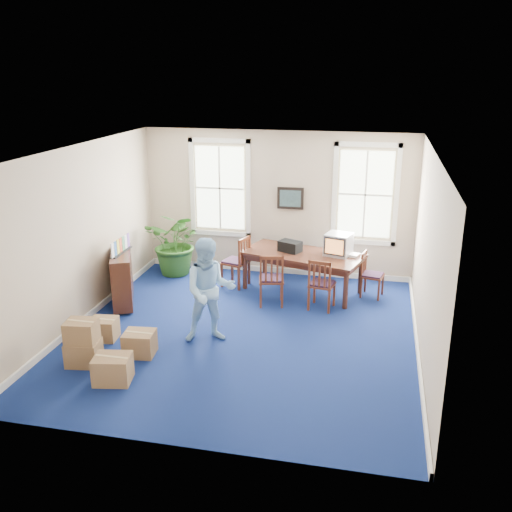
% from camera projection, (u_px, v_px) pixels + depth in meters
% --- Properties ---
extents(floor, '(6.50, 6.50, 0.00)m').
position_uv_depth(floor, '(243.00, 333.00, 10.07)').
color(floor, navy).
rests_on(floor, ground).
extents(ceiling, '(6.50, 6.50, 0.00)m').
position_uv_depth(ceiling, '(242.00, 151.00, 9.06)').
color(ceiling, white).
rests_on(ceiling, ground).
extents(wall_back, '(6.50, 0.00, 6.50)m').
position_uv_depth(wall_back, '(277.00, 204.00, 12.58)').
color(wall_back, '#BFA990').
rests_on(wall_back, ground).
extents(wall_front, '(6.50, 0.00, 6.50)m').
position_uv_depth(wall_front, '(176.00, 329.00, 6.55)').
color(wall_front, '#BFA990').
rests_on(wall_front, ground).
extents(wall_left, '(0.00, 6.50, 6.50)m').
position_uv_depth(wall_left, '(79.00, 236.00, 10.17)').
color(wall_left, '#BFA990').
rests_on(wall_left, ground).
extents(wall_right, '(0.00, 6.50, 6.50)m').
position_uv_depth(wall_right, '(428.00, 259.00, 8.95)').
color(wall_right, '#BFA990').
rests_on(wall_right, ground).
extents(baseboard_back, '(6.00, 0.04, 0.12)m').
position_uv_depth(baseboard_back, '(276.00, 270.00, 13.03)').
color(baseboard_back, white).
rests_on(baseboard_back, ground).
extents(baseboard_left, '(0.04, 6.50, 0.12)m').
position_uv_depth(baseboard_left, '(89.00, 315.00, 10.65)').
color(baseboard_left, white).
rests_on(baseboard_left, ground).
extents(baseboard_right, '(0.04, 6.50, 0.12)m').
position_uv_depth(baseboard_right, '(417.00, 347.00, 9.44)').
color(baseboard_right, white).
rests_on(baseboard_right, ground).
extents(window_left, '(1.40, 0.12, 2.20)m').
position_uv_depth(window_left, '(220.00, 188.00, 12.73)').
color(window_left, white).
rests_on(window_left, ground).
extents(window_right, '(1.40, 0.12, 2.20)m').
position_uv_depth(window_right, '(365.00, 195.00, 12.08)').
color(window_right, white).
rests_on(window_right, ground).
extents(wall_picture, '(0.58, 0.06, 0.48)m').
position_uv_depth(wall_picture, '(290.00, 198.00, 12.42)').
color(wall_picture, black).
rests_on(wall_picture, ground).
extents(conference_table, '(2.64, 1.74, 0.83)m').
position_uv_depth(conference_table, '(302.00, 272.00, 11.86)').
color(conference_table, '#452217').
rests_on(conference_table, ground).
extents(crt_tv, '(0.62, 0.65, 0.44)m').
position_uv_depth(crt_tv, '(339.00, 244.00, 11.56)').
color(crt_tv, '#B7B7BC').
rests_on(crt_tv, conference_table).
extents(game_console, '(0.25, 0.27, 0.06)m').
position_uv_depth(game_console, '(354.00, 255.00, 11.50)').
color(game_console, white).
rests_on(game_console, conference_table).
extents(equipment_bag, '(0.53, 0.45, 0.22)m').
position_uv_depth(equipment_bag, '(290.00, 246.00, 11.80)').
color(equipment_bag, black).
rests_on(equipment_bag, conference_table).
extents(chair_near_left, '(0.57, 0.57, 1.07)m').
position_uv_depth(chair_near_left, '(271.00, 278.00, 11.15)').
color(chair_near_left, maroon).
rests_on(chair_near_left, ground).
extents(chair_near_right, '(0.53, 0.53, 1.03)m').
position_uv_depth(chair_near_right, '(322.00, 283.00, 10.96)').
color(chair_near_right, maroon).
rests_on(chair_near_right, ground).
extents(chair_end_left, '(0.62, 0.62, 1.10)m').
position_uv_depth(chair_end_left, '(235.00, 261.00, 12.11)').
color(chair_end_left, maroon).
rests_on(chair_end_left, ground).
extents(chair_end_right, '(0.50, 0.50, 0.94)m').
position_uv_depth(chair_end_right, '(373.00, 275.00, 11.55)').
color(chair_end_right, maroon).
rests_on(chair_end_right, ground).
extents(man, '(1.07, 0.95, 1.82)m').
position_uv_depth(man, '(210.00, 291.00, 9.54)').
color(man, '#97CDFA').
rests_on(man, ground).
extents(credenza, '(0.85, 1.33, 1.01)m').
position_uv_depth(credenza, '(122.00, 279.00, 11.20)').
color(credenza, '#452217').
rests_on(credenza, ground).
extents(brochure_rack, '(0.38, 0.71, 0.31)m').
position_uv_depth(brochure_rack, '(121.00, 247.00, 10.98)').
color(brochure_rack, '#99999E').
rests_on(brochure_rack, credenza).
extents(potted_plant, '(1.44, 1.29, 1.48)m').
position_uv_depth(potted_plant, '(177.00, 243.00, 12.74)').
color(potted_plant, '#224D17').
rests_on(potted_plant, ground).
extents(cardboard_boxes, '(1.51, 1.51, 0.78)m').
position_uv_depth(cardboard_boxes, '(97.00, 340.00, 8.95)').
color(cardboard_boxes, '#967047').
rests_on(cardboard_boxes, ground).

